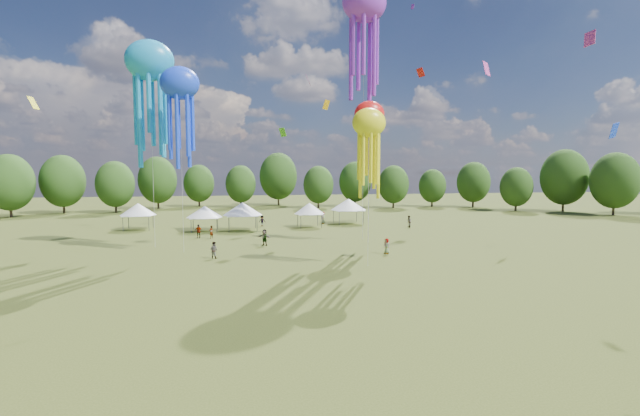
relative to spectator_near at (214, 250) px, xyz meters
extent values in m
imported|color=gray|center=(0.00, 0.00, 0.00)|extent=(0.99, 0.93, 1.63)
imported|color=gray|center=(16.37, 26.44, 0.14)|extent=(0.94, 1.10, 1.91)
imported|color=gray|center=(28.07, 18.86, 0.09)|extent=(0.76, 0.93, 1.80)
imported|color=gray|center=(6.33, 24.75, 0.01)|extent=(1.12, 0.71, 1.65)
imported|color=gray|center=(-2.45, 14.04, 0.05)|extent=(1.07, 0.60, 1.73)
imported|color=gray|center=(5.37, 6.59, 0.12)|extent=(1.65, 1.56, 1.86)
imported|color=gray|center=(-0.84, 13.36, 0.00)|extent=(0.67, 0.71, 1.63)
imported|color=gray|center=(17.27, -0.98, -0.03)|extent=(0.79, 0.91, 1.56)
cylinder|color=#47474C|center=(-13.37, 22.54, 0.20)|extent=(0.08, 0.08, 2.03)
cylinder|color=#47474C|center=(-13.37, 26.01, 0.20)|extent=(0.08, 0.08, 2.03)
cylinder|color=#47474C|center=(-9.90, 22.54, 0.20)|extent=(0.08, 0.08, 2.03)
cylinder|color=#47474C|center=(-9.90, 26.01, 0.20)|extent=(0.08, 0.08, 2.03)
cube|color=white|center=(-11.63, 24.27, 1.27)|extent=(3.86, 3.86, 0.10)
cone|color=white|center=(-11.63, 24.27, 2.19)|extent=(5.02, 5.02, 1.74)
cylinder|color=#47474C|center=(-3.79, 19.05, 0.12)|extent=(0.08, 0.08, 1.88)
cylinder|color=#47474C|center=(-3.79, 22.51, 0.12)|extent=(0.08, 0.08, 1.88)
cylinder|color=#47474C|center=(-0.33, 19.05, 0.12)|extent=(0.08, 0.08, 1.88)
cylinder|color=#47474C|center=(-0.33, 22.51, 0.12)|extent=(0.08, 0.08, 1.88)
cube|color=white|center=(-2.06, 20.78, 1.11)|extent=(3.86, 3.86, 0.10)
cone|color=white|center=(-2.06, 20.78, 1.96)|extent=(5.02, 5.02, 1.61)
cylinder|color=#47474C|center=(1.31, 18.59, 0.25)|extent=(0.08, 0.08, 2.12)
cylinder|color=#47474C|center=(1.31, 22.49, 0.25)|extent=(0.08, 0.08, 2.12)
cylinder|color=#47474C|center=(5.20, 18.59, 0.25)|extent=(0.08, 0.08, 2.12)
cylinder|color=#47474C|center=(5.20, 22.49, 0.25)|extent=(0.08, 0.08, 2.12)
cube|color=white|center=(3.26, 20.54, 1.36)|extent=(4.29, 4.29, 0.10)
cone|color=white|center=(3.26, 20.54, 2.32)|extent=(5.58, 5.58, 1.82)
cylinder|color=#47474C|center=(11.77, 20.68, 0.16)|extent=(0.08, 0.08, 1.96)
cylinder|color=#47474C|center=(11.77, 23.83, 0.16)|extent=(0.08, 0.08, 1.96)
cylinder|color=#47474C|center=(14.92, 20.68, 0.16)|extent=(0.08, 0.08, 1.96)
cylinder|color=#47474C|center=(14.92, 23.83, 0.16)|extent=(0.08, 0.08, 1.96)
cube|color=white|center=(13.34, 22.25, 1.19)|extent=(3.55, 3.55, 0.10)
cone|color=white|center=(13.34, 22.25, 2.08)|extent=(4.62, 4.62, 1.68)
cylinder|color=#47474C|center=(18.39, 23.69, 0.26)|extent=(0.08, 0.08, 2.15)
cylinder|color=#47474C|center=(18.39, 27.72, 0.26)|extent=(0.08, 0.08, 2.15)
cylinder|color=#47474C|center=(22.41, 23.69, 0.26)|extent=(0.08, 0.08, 2.15)
cylinder|color=#47474C|center=(22.41, 27.72, 0.26)|extent=(0.08, 0.08, 2.15)
cube|color=white|center=(20.40, 25.71, 1.38)|extent=(4.43, 4.43, 0.10)
cone|color=white|center=(20.40, 25.71, 2.35)|extent=(5.75, 5.75, 1.84)
ellipsoid|color=#1C44FC|center=(-3.19, 3.82, 16.48)|extent=(3.91, 2.74, 3.32)
cylinder|color=beige|center=(-3.19, 3.82, 7.83)|extent=(0.03, 0.03, 17.29)
ellipsoid|color=purple|center=(17.72, 8.96, 27.75)|extent=(5.42, 3.80, 4.61)
cylinder|color=beige|center=(17.72, 8.96, 13.47)|extent=(0.03, 0.03, 28.56)
ellipsoid|color=red|center=(17.65, 6.37, 14.27)|extent=(3.59, 2.52, 3.05)
cylinder|color=beige|center=(17.65, 6.37, 6.73)|extent=(0.03, 0.03, 15.09)
ellipsoid|color=#1999D9|center=(-6.63, 7.59, 19.47)|extent=(5.12, 3.59, 4.35)
cylinder|color=beige|center=(-6.63, 7.59, 9.33)|extent=(0.03, 0.03, 20.28)
ellipsoid|color=#FFF21A|center=(13.55, -6.31, 11.78)|extent=(2.98, 2.09, 2.53)
cylinder|color=beige|center=(13.55, -6.31, 5.48)|extent=(0.03, 0.03, 12.59)
cube|color=#E944A6|center=(15.96, 38.16, 24.61)|extent=(1.03, 2.11, 2.10)
cube|color=purple|center=(29.40, 21.96, 32.86)|extent=(0.30, 0.72, 0.87)
cube|color=#DC9E0D|center=(15.45, 19.94, 17.33)|extent=(1.23, 1.04, 1.38)
cube|color=#E944A6|center=(35.63, -6.01, 20.28)|extent=(0.51, 1.31, 1.55)
cube|color=#FFF21A|center=(-9.04, 35.60, 17.84)|extent=(1.36, 1.64, 2.28)
cube|color=#E944A6|center=(39.62, 17.75, 23.09)|extent=(1.64, 1.51, 2.21)
cube|color=red|center=(35.78, 32.81, 25.66)|extent=(1.47, 1.35, 1.64)
cube|color=#FFF21A|center=(-25.40, 26.09, 17.26)|extent=(1.08, 1.55, 1.80)
cube|color=#59C420|center=(8.12, 11.72, 12.49)|extent=(0.95, 0.88, 1.12)
cube|color=#1C44FC|center=(39.56, -5.40, 11.68)|extent=(1.30, 0.97, 1.71)
cube|color=purple|center=(-5.61, 21.12, 20.40)|extent=(1.07, 1.31, 1.89)
cylinder|color=#38281C|center=(-38.56, 47.64, 0.87)|extent=(0.44, 0.44, 3.36)
ellipsoid|color=#274617|center=(-38.56, 47.64, 5.70)|extent=(8.40, 8.40, 10.51)
cylinder|color=#38281C|center=(-32.08, 54.94, 0.89)|extent=(0.44, 0.44, 3.41)
ellipsoid|color=#274617|center=(-32.08, 54.94, 5.79)|extent=(8.53, 8.53, 10.66)
cylinder|color=#38281C|center=(-21.99, 54.47, 0.72)|extent=(0.44, 0.44, 3.07)
ellipsoid|color=#274617|center=(-21.99, 54.47, 5.13)|extent=(7.66, 7.66, 9.58)
cylinder|color=#38281C|center=(-14.90, 62.79, 0.90)|extent=(0.44, 0.44, 3.43)
ellipsoid|color=#274617|center=(-14.90, 62.79, 5.84)|extent=(8.58, 8.58, 10.73)
cylinder|color=#38281C|center=(-6.15, 68.41, 0.66)|extent=(0.44, 0.44, 2.95)
ellipsoid|color=#274617|center=(-6.15, 68.41, 4.89)|extent=(7.37, 7.37, 9.21)
cylinder|color=#38281C|center=(3.91, 64.51, 0.63)|extent=(0.44, 0.44, 2.89)
ellipsoid|color=#274617|center=(3.91, 64.51, 4.79)|extent=(7.23, 7.23, 9.04)
cylinder|color=#38281C|center=(13.52, 68.94, 1.11)|extent=(0.44, 0.44, 3.84)
ellipsoid|color=#274617|center=(13.52, 68.94, 6.62)|extent=(9.60, 9.60, 11.99)
cylinder|color=#38281C|center=(21.80, 57.89, 0.61)|extent=(0.44, 0.44, 2.84)
ellipsoid|color=#274617|center=(21.80, 57.89, 4.70)|extent=(7.11, 7.11, 8.89)
cylinder|color=#38281C|center=(31.54, 60.49, 0.77)|extent=(0.44, 0.44, 3.16)
ellipsoid|color=#274617|center=(31.54, 60.49, 5.31)|extent=(7.91, 7.91, 9.88)
cylinder|color=#38281C|center=(39.30, 54.74, 0.63)|extent=(0.44, 0.44, 2.88)
ellipsoid|color=#274617|center=(39.30, 54.74, 4.77)|extent=(7.21, 7.21, 9.01)
cylinder|color=#38281C|center=(50.12, 56.69, 0.50)|extent=(0.44, 0.44, 2.63)
ellipsoid|color=#274617|center=(50.12, 56.69, 4.28)|extent=(6.57, 6.57, 8.22)
cylinder|color=#38281C|center=(59.12, 53.18, 0.75)|extent=(0.44, 0.44, 3.13)
ellipsoid|color=#274617|center=(59.12, 53.18, 5.24)|extent=(7.81, 7.81, 9.77)
cylinder|color=#38281C|center=(62.25, 41.26, 0.55)|extent=(0.44, 0.44, 2.72)
ellipsoid|color=#274617|center=(62.25, 41.26, 4.45)|extent=(6.80, 6.80, 8.50)
cylinder|color=#38281C|center=(71.57, 38.37, 1.09)|extent=(0.44, 0.44, 3.81)
ellipsoid|color=#274617|center=(71.57, 38.37, 6.57)|extent=(9.52, 9.52, 11.90)
cylinder|color=#38281C|center=(75.18, 29.25, 0.94)|extent=(0.44, 0.44, 3.51)
ellipsoid|color=#274617|center=(75.18, 29.25, 5.99)|extent=(8.78, 8.78, 10.97)
camera|label=1|loc=(1.82, -42.94, 7.43)|focal=24.50mm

